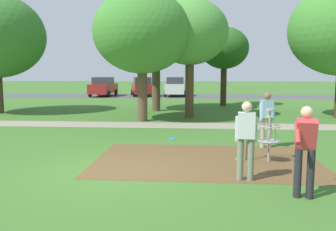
# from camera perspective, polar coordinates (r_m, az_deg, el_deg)

# --- Properties ---
(ground_plane) EXTENTS (160.00, 160.00, 0.00)m
(ground_plane) POSITION_cam_1_polar(r_m,az_deg,el_deg) (8.34, -9.30, -9.09)
(ground_plane) COLOR #3D6B28
(dirt_tee_pad) EXTENTS (5.87, 3.76, 0.01)m
(dirt_tee_pad) POSITION_cam_1_polar(r_m,az_deg,el_deg) (9.27, 6.32, -7.35)
(dirt_tee_pad) COLOR brown
(dirt_tee_pad) RESTS_ON ground
(disc_golf_basket) EXTENTS (0.98, 0.58, 1.39)m
(disc_golf_basket) POSITION_cam_1_polar(r_m,az_deg,el_deg) (9.29, 16.02, -2.83)
(disc_golf_basket) COLOR #9E9EA3
(disc_golf_basket) RESTS_ON ground
(player_foreground_watching) EXTENTS (0.67, 1.03, 1.71)m
(player_foreground_watching) POSITION_cam_1_polar(r_m,az_deg,el_deg) (6.82, 21.80, -4.66)
(player_foreground_watching) COLOR #232328
(player_foreground_watching) RESTS_ON ground
(player_throwing) EXTENTS (0.49, 0.42, 1.71)m
(player_throwing) POSITION_cam_1_polar(r_m,az_deg,el_deg) (7.55, 12.80, -3.34)
(player_throwing) COLOR slate
(player_throwing) RESTS_ON ground
(player_waiting_left) EXTENTS (0.49, 0.43, 1.71)m
(player_waiting_left) POSITION_cam_1_polar(r_m,az_deg,el_deg) (11.02, 16.01, -0.16)
(player_waiting_left) COLOR tan
(player_waiting_left) RESTS_ON ground
(frisbee_near_basket) EXTENTS (0.26, 0.26, 0.02)m
(frisbee_near_basket) POSITION_cam_1_polar(r_m,az_deg,el_deg) (9.50, 11.82, -7.07)
(frisbee_near_basket) COLOR green
(frisbee_near_basket) RESTS_ON ground
(frisbee_mid_grass) EXTENTS (0.24, 0.24, 0.02)m
(frisbee_mid_grass) POSITION_cam_1_polar(r_m,az_deg,el_deg) (12.09, 0.76, -3.85)
(frisbee_mid_grass) COLOR #1E93DB
(frisbee_mid_grass) RESTS_ON ground
(tree_near_left) EXTENTS (4.54, 4.54, 6.10)m
(tree_near_left) POSITION_cam_1_polar(r_m,az_deg,el_deg) (16.48, -4.36, 13.56)
(tree_near_left) COLOR brown
(tree_near_left) RESTS_ON ground
(tree_mid_left) EXTENTS (3.31, 3.31, 5.35)m
(tree_mid_left) POSITION_cam_1_polar(r_m,az_deg,el_deg) (24.06, 9.28, 10.86)
(tree_mid_left) COLOR #422D1E
(tree_mid_left) RESTS_ON ground
(tree_mid_right) EXTENTS (3.83, 3.83, 5.93)m
(tree_mid_right) POSITION_cam_1_polar(r_m,az_deg,el_deg) (17.66, 3.64, 13.52)
(tree_mid_right) COLOR #4C3823
(tree_mid_right) RESTS_ON ground
(tree_far_left) EXTENTS (5.33, 5.33, 7.37)m
(tree_far_left) POSITION_cam_1_polar(r_m,az_deg,el_deg) (20.93, -2.02, 14.77)
(tree_far_left) COLOR brown
(tree_far_left) RESTS_ON ground
(parking_lot_strip) EXTENTS (36.00, 6.00, 0.01)m
(parking_lot_strip) POSITION_cam_1_polar(r_m,az_deg,el_deg) (33.61, 1.07, 3.23)
(parking_lot_strip) COLOR #4C4C51
(parking_lot_strip) RESTS_ON ground
(parked_car_leftmost) EXTENTS (2.10, 4.26, 1.84)m
(parked_car_leftmost) POSITION_cam_1_polar(r_m,az_deg,el_deg) (34.05, -10.66, 4.71)
(parked_car_leftmost) COLOR maroon
(parked_car_leftmost) RESTS_ON ground
(parked_car_center_left) EXTENTS (2.81, 4.52, 1.84)m
(parked_car_center_left) POSITION_cam_1_polar(r_m,az_deg,el_deg) (33.95, -4.31, 4.81)
(parked_car_center_left) COLOR maroon
(parked_car_center_left) RESTS_ON ground
(parked_car_center_right) EXTENTS (2.00, 4.21, 1.84)m
(parked_car_center_right) POSITION_cam_1_polar(r_m,az_deg,el_deg) (33.53, 1.24, 4.79)
(parked_car_center_right) COLOR silver
(parked_car_center_right) RESTS_ON ground
(gravel_path) EXTENTS (40.00, 1.63, 0.00)m
(gravel_path) POSITION_cam_1_polar(r_m,az_deg,el_deg) (15.26, -2.95, -1.57)
(gravel_path) COLOR gray
(gravel_path) RESTS_ON ground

